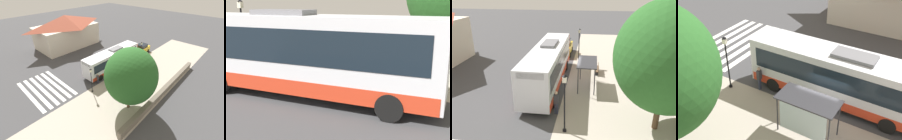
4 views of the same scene
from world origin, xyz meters
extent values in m
plane|color=#424244|center=(0.00, 0.00, 0.00)|extent=(120.00, 120.00, 0.00)
cube|color=#ADA393|center=(-4.50, 0.00, 0.01)|extent=(9.00, 44.00, 0.02)
cube|color=silver|center=(5.00, 8.75, 0.00)|extent=(9.00, 0.50, 0.01)
cube|color=silver|center=(5.00, 9.70, 0.00)|extent=(9.00, 0.50, 0.01)
cube|color=silver|center=(5.00, 10.65, 0.00)|extent=(9.00, 0.50, 0.01)
cube|color=silver|center=(5.00, 11.60, 0.00)|extent=(9.00, 0.50, 0.01)
cube|color=silver|center=(5.00, 12.55, 0.00)|extent=(9.00, 0.50, 0.01)
cube|color=silver|center=(5.00, 13.50, 0.00)|extent=(9.00, 0.50, 0.01)
cube|color=slate|center=(-8.55, 0.00, 0.48)|extent=(0.50, 20.00, 0.96)
cube|color=#685F52|center=(-8.55, 0.00, 1.00)|extent=(0.60, 20.00, 0.08)
cube|color=beige|center=(17.05, -0.86, 2.47)|extent=(7.93, 13.27, 4.94)
pyramid|color=#9E4733|center=(17.05, -0.86, 6.05)|extent=(8.53, 13.87, 2.22)
cube|color=silver|center=(1.68, -0.11, 1.98)|extent=(2.48, 11.73, 3.07)
cube|color=black|center=(1.68, -0.11, 2.38)|extent=(2.52, 10.79, 1.35)
cube|color=red|center=(1.68, -0.11, 0.76)|extent=(2.52, 11.50, 0.61)
cube|color=red|center=(1.68, -5.94, 1.98)|extent=(2.52, 0.06, 2.95)
cube|color=black|center=(1.68, 5.72, 3.21)|extent=(1.86, 0.08, 0.43)
cube|color=slate|center=(1.68, -0.99, 3.63)|extent=(1.24, 2.58, 0.22)
cylinder|color=black|center=(0.52, 4.00, 0.50)|extent=(0.30, 1.00, 1.00)
cylinder|color=black|center=(2.84, 4.00, 0.50)|extent=(0.30, 1.00, 1.00)
cylinder|color=black|center=(0.52, -3.74, 0.50)|extent=(0.30, 1.00, 1.00)
cylinder|color=black|center=(2.84, -3.74, 0.50)|extent=(0.30, 1.00, 1.00)
cylinder|color=#2D2D33|center=(-1.16, -1.42, 1.17)|extent=(0.08, 0.08, 2.34)
cylinder|color=#2D2D33|center=(-1.16, 1.69, 1.17)|extent=(0.08, 0.08, 2.34)
cylinder|color=#2D2D33|center=(-2.53, -1.42, 1.17)|extent=(0.08, 0.08, 2.34)
cylinder|color=#2D2D33|center=(-2.53, 1.69, 1.17)|extent=(0.08, 0.08, 2.34)
cube|color=#2D2D33|center=(-1.85, 0.14, 2.38)|extent=(1.66, 3.41, 0.08)
cube|color=silver|center=(-2.51, 0.14, 1.29)|extent=(0.03, 2.80, 1.88)
cylinder|color=#2D3347|center=(0.04, 4.90, 0.43)|extent=(0.12, 0.12, 0.87)
cylinder|color=#2D3347|center=(0.20, 4.90, 0.43)|extent=(0.12, 0.12, 0.87)
cube|color=#333338|center=(0.12, 4.90, 1.22)|extent=(0.34, 0.22, 0.70)
sphere|color=tan|center=(0.12, 4.90, 1.69)|extent=(0.24, 0.24, 0.24)
cube|color=brown|center=(-2.76, -3.32, 0.45)|extent=(0.40, 1.89, 0.06)
cube|color=brown|center=(-2.93, -3.32, 0.68)|extent=(0.04, 1.89, 0.40)
cube|color=black|center=(-2.76, -4.08, 0.23)|extent=(0.32, 0.06, 0.45)
cube|color=black|center=(-2.76, -2.56, 0.23)|extent=(0.32, 0.06, 0.45)
cylinder|color=black|center=(-0.71, -5.49, 0.08)|extent=(0.24, 0.24, 0.16)
cylinder|color=black|center=(-0.71, -5.49, 1.86)|extent=(0.10, 0.10, 3.72)
cube|color=silver|center=(-0.71, -5.49, 3.89)|extent=(0.24, 0.24, 0.35)
pyramid|color=black|center=(-0.71, -5.49, 4.14)|extent=(0.28, 0.28, 0.14)
cylinder|color=black|center=(-0.73, 6.83, 0.08)|extent=(0.24, 0.24, 0.16)
cylinder|color=black|center=(-0.73, 6.83, 1.72)|extent=(0.10, 0.10, 3.45)
cube|color=silver|center=(-0.73, 6.83, 3.62)|extent=(0.24, 0.24, 0.35)
pyramid|color=black|center=(-0.73, 6.83, 3.87)|extent=(0.28, 0.28, 0.14)
cylinder|color=brown|center=(-6.47, 5.69, 1.57)|extent=(0.36, 0.36, 3.14)
ellipsoid|color=#265B23|center=(-6.47, 5.69, 4.82)|extent=(6.08, 6.08, 6.69)
cube|color=gold|center=(1.51, -9.45, 0.78)|extent=(1.88, 4.05, 1.02)
cube|color=black|center=(1.51, -9.55, 1.61)|extent=(1.60, 2.11, 0.63)
cylinder|color=black|center=(0.62, -8.13, 0.32)|extent=(0.22, 0.64, 0.64)
cylinder|color=black|center=(2.39, -8.13, 0.32)|extent=(0.22, 0.64, 0.64)
cylinder|color=black|center=(0.62, -10.77, 0.32)|extent=(0.22, 0.64, 0.64)
cylinder|color=black|center=(2.39, -10.77, 0.32)|extent=(0.22, 0.64, 0.64)
camera|label=1|loc=(-14.41, 17.36, 14.32)|focal=24.00mm
camera|label=2|loc=(11.86, 6.03, 4.04)|focal=45.00mm
camera|label=3|loc=(-2.25, 18.15, 8.74)|focal=35.00mm
camera|label=4|loc=(-12.35, -5.03, 11.70)|focal=45.00mm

